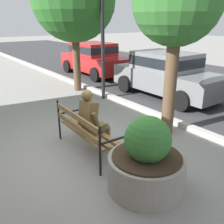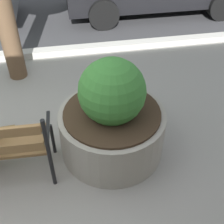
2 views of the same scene
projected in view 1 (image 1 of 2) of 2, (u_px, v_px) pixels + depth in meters
ground_plane at (77, 154)px, 5.14m from camera, size 80.00×80.00×0.00m
curb_stone at (171, 120)px, 6.74m from camera, size 60.00×0.20×0.12m
park_bench at (84, 129)px, 5.02m from camera, size 1.82×0.59×0.95m
bronze_statue_seated at (95, 122)px, 5.03m from camera, size 0.62×0.78×1.37m
concrete_planter at (146, 162)px, 3.95m from camera, size 1.23×1.23×1.26m
street_tree_down_street at (177, 3)px, 5.11m from camera, size 1.89×1.89×3.94m
parked_car_red at (94, 58)px, 12.42m from camera, size 4.11×1.93×1.56m
parked_car_grey at (167, 73)px, 8.83m from camera, size 4.11×1.93×1.56m
lamp_post at (103, 22)px, 7.94m from camera, size 0.32×0.32×3.90m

